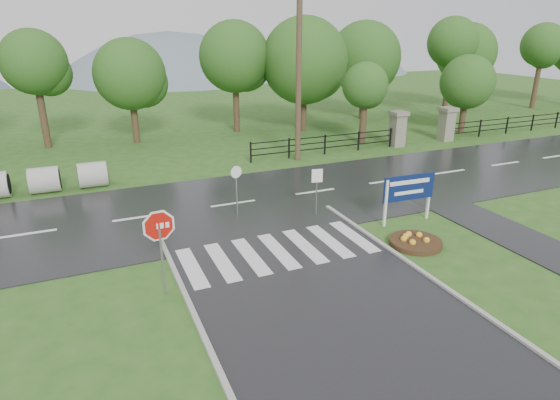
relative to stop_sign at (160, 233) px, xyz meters
name	(u,v)px	position (x,y,z in m)	size (l,w,h in m)	color
ground	(356,335)	(4.04, -3.86, -1.91)	(120.00, 120.00, 0.00)	#2D581D
main_road	(233,205)	(4.04, 6.14, -1.91)	(90.00, 8.00, 0.04)	black
walkway	(488,224)	(12.54, 0.14, -1.91)	(2.20, 11.00, 0.04)	#29292B
crosswalk	(278,251)	(4.04, 1.14, -1.85)	(6.50, 2.80, 0.02)	silver
pillar_west	(398,128)	(17.04, 12.14, -0.73)	(1.00, 1.00, 2.24)	gray
pillar_east	(447,123)	(21.04, 12.14, -0.73)	(1.00, 1.00, 2.24)	gray
fence_west	(325,143)	(11.79, 12.14, -1.19)	(9.58, 0.08, 1.20)	black
fence_east	(557,118)	(31.79, 12.14, -1.17)	(20.58, 0.08, 1.20)	black
hills	(151,179)	(7.53, 61.14, -17.44)	(102.00, 48.00, 48.00)	slate
treeline	(185,137)	(5.04, 20.14, -1.91)	(83.20, 5.20, 10.00)	#245319
stop_sign	(160,233)	(0.00, 0.00, 0.00)	(1.22, 0.14, 2.75)	#939399
estate_billboard	(409,190)	(9.70, 1.57, -0.56)	(2.24, 0.17, 1.96)	silver
flower_bed	(416,241)	(8.73, -0.25, -1.77)	(1.84, 1.84, 0.37)	#332111
reg_sign_small	(317,183)	(6.73, 3.52, -0.47)	(0.44, 0.12, 2.01)	#939399
reg_sign_round	(236,184)	(3.81, 4.85, -0.56)	(0.48, 0.12, 2.11)	#939399
utility_pole_east	(299,74)	(9.74, 11.64, 2.92)	(1.69, 0.35, 9.50)	#473523
entrance_tree_left	(365,86)	(15.39, 13.64, 1.82)	(2.92, 2.92, 5.24)	#3D2B1C
entrance_tree_right	(467,82)	(23.86, 13.64, 1.68)	(3.76, 3.76, 5.49)	#3D2B1C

